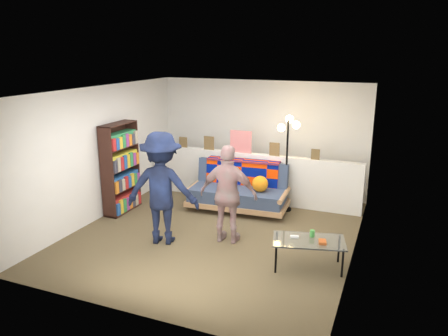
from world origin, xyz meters
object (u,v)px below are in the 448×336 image
coffee_table (309,242)px  floor_lamp (288,144)px  person_left (162,188)px  bookshelf (121,171)px  futon_sofa (239,190)px  person_right (228,195)px

coffee_table → floor_lamp: 2.50m
person_left → bookshelf: bearing=-46.0°
futon_sofa → floor_lamp: floor_lamp is taller
coffee_table → futon_sofa: bearing=133.4°
person_right → coffee_table: bearing=160.2°
futon_sofa → person_left: bearing=-108.8°
coffee_table → person_right: bearing=164.5°
person_left → person_right: 1.06m
coffee_table → person_right: 1.49m
futon_sofa → person_right: person_right is taller
coffee_table → person_left: bearing=-179.7°
person_left → person_right: size_ratio=1.13×
bookshelf → futon_sofa: bearing=24.3°
coffee_table → person_left: (-2.36, -0.01, 0.51)m
floor_lamp → person_right: size_ratio=1.15×
bookshelf → coffee_table: bookshelf is taller
person_left → person_right: bearing=-171.1°
futon_sofa → coffee_table: 2.52m
futon_sofa → bookshelf: size_ratio=1.15×
bookshelf → floor_lamp: size_ratio=0.93×
futon_sofa → coffee_table: bearing=-46.6°
coffee_table → floor_lamp: size_ratio=0.61×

